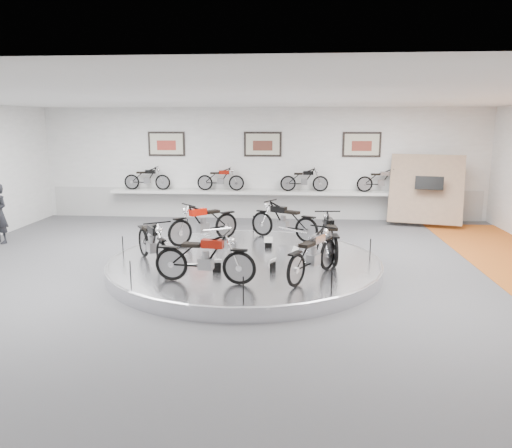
# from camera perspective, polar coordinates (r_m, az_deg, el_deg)

# --- Properties ---
(floor) EXTENTS (16.00, 16.00, 0.00)m
(floor) POSITION_cam_1_polar(r_m,az_deg,el_deg) (11.63, -1.41, -5.83)
(floor) COLOR #4D4D4F
(floor) RESTS_ON ground
(ceiling) EXTENTS (16.00, 16.00, 0.00)m
(ceiling) POSITION_cam_1_polar(r_m,az_deg,el_deg) (11.11, -1.52, 14.26)
(ceiling) COLOR white
(ceiling) RESTS_ON wall_back
(wall_back) EXTENTS (16.00, 0.00, 16.00)m
(wall_back) POSITION_cam_1_polar(r_m,az_deg,el_deg) (18.14, 0.77, 6.90)
(wall_back) COLOR white
(wall_back) RESTS_ON floor
(wall_front) EXTENTS (16.00, 0.00, 16.00)m
(wall_front) POSITION_cam_1_polar(r_m,az_deg,el_deg) (4.45, -10.64, -8.06)
(wall_front) COLOR white
(wall_front) RESTS_ON floor
(dado_band) EXTENTS (15.68, 0.04, 1.10)m
(dado_band) POSITION_cam_1_polar(r_m,az_deg,el_deg) (18.29, 0.76, 2.36)
(dado_band) COLOR #BCBCBA
(dado_band) RESTS_ON floor
(display_platform) EXTENTS (6.40, 6.40, 0.30)m
(display_platform) POSITION_cam_1_polar(r_m,az_deg,el_deg) (11.87, -1.27, -4.71)
(display_platform) COLOR silver
(display_platform) RESTS_ON floor
(platform_rim) EXTENTS (6.40, 6.40, 0.10)m
(platform_rim) POSITION_cam_1_polar(r_m,az_deg,el_deg) (11.84, -1.27, -4.15)
(platform_rim) COLOR #B2B2BA
(platform_rim) RESTS_ON display_platform
(shelf) EXTENTS (11.00, 0.55, 0.10)m
(shelf) POSITION_cam_1_polar(r_m,az_deg,el_deg) (17.95, 0.71, 3.64)
(shelf) COLOR silver
(shelf) RESTS_ON wall_back
(poster_left) EXTENTS (1.35, 0.06, 0.88)m
(poster_left) POSITION_cam_1_polar(r_m,az_deg,el_deg) (18.60, -10.19, 9.00)
(poster_left) COLOR beige
(poster_left) RESTS_ON wall_back
(poster_center) EXTENTS (1.35, 0.06, 0.88)m
(poster_center) POSITION_cam_1_polar(r_m,az_deg,el_deg) (18.05, 0.77, 9.10)
(poster_center) COLOR beige
(poster_center) RESTS_ON wall_back
(poster_right) EXTENTS (1.35, 0.06, 0.88)m
(poster_right) POSITION_cam_1_polar(r_m,az_deg,el_deg) (18.18, 11.99, 8.87)
(poster_right) COLOR beige
(poster_right) RESTS_ON wall_back
(display_panel) EXTENTS (2.56, 1.52, 2.30)m
(display_panel) POSITION_cam_1_polar(r_m,az_deg,el_deg) (17.86, 18.86, 3.79)
(display_panel) COLOR #A18263
(display_panel) RESTS_ON floor
(shelf_bike_a) EXTENTS (1.22, 0.43, 0.73)m
(shelf_bike_a) POSITION_cam_1_polar(r_m,az_deg,el_deg) (18.64, -12.34, 4.95)
(shelf_bike_a) COLOR black
(shelf_bike_a) RESTS_ON shelf
(shelf_bike_b) EXTENTS (1.22, 0.43, 0.73)m
(shelf_bike_b) POSITION_cam_1_polar(r_m,az_deg,el_deg) (18.05, -4.07, 4.98)
(shelf_bike_b) COLOR maroon
(shelf_bike_b) RESTS_ON shelf
(shelf_bike_c) EXTENTS (1.22, 0.43, 0.73)m
(shelf_bike_c) POSITION_cam_1_polar(r_m,az_deg,el_deg) (17.87, 5.53, 4.89)
(shelf_bike_c) COLOR black
(shelf_bike_c) RESTS_ON shelf
(shelf_bike_d) EXTENTS (1.22, 0.43, 0.73)m
(shelf_bike_d) POSITION_cam_1_polar(r_m,az_deg,el_deg) (18.13, 14.12, 4.69)
(shelf_bike_d) COLOR #A8A7AC
(shelf_bike_d) RESTS_ON shelf
(bike_a) EXTENTS (0.80, 1.87, 1.07)m
(bike_a) POSITION_cam_1_polar(r_m,az_deg,el_deg) (11.92, 8.43, -1.37)
(bike_a) COLOR black
(bike_a) RESTS_ON display_platform
(bike_b) EXTENTS (1.87, 1.45, 1.06)m
(bike_b) POSITION_cam_1_polar(r_m,az_deg,el_deg) (13.70, 3.20, 0.40)
(bike_b) COLOR black
(bike_b) RESTS_ON display_platform
(bike_c) EXTENTS (1.79, 1.75, 1.09)m
(bike_c) POSITION_cam_1_polar(r_m,az_deg,el_deg) (13.39, -6.00, 0.17)
(bike_c) COLOR red
(bike_c) RESTS_ON display_platform
(bike_d) EXTENTS (1.51, 1.86, 1.06)m
(bike_d) POSITION_cam_1_polar(r_m,az_deg,el_deg) (11.53, -11.79, -1.95)
(bike_d) COLOR black
(bike_d) RESTS_ON display_platform
(bike_e) EXTENTS (1.84, 0.83, 1.05)m
(bike_e) POSITION_cam_1_polar(r_m,az_deg,el_deg) (10.04, -5.89, -3.84)
(bike_e) COLOR maroon
(bike_e) RESTS_ON display_platform
(bike_f) EXTENTS (1.41, 1.83, 1.03)m
(bike_f) POSITION_cam_1_polar(r_m,az_deg,el_deg) (10.36, 6.53, -3.40)
(bike_f) COLOR #A8A7AC
(bike_f) RESTS_ON display_platform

